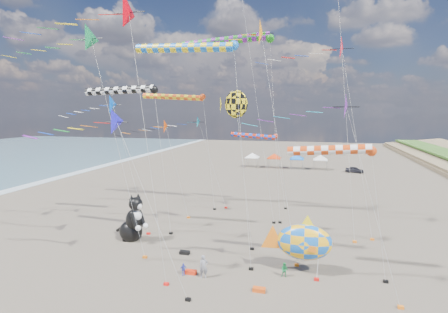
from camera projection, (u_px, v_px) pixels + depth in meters
name	position (u px, v px, depth m)	size (l,w,h in m)	color
delta_kite_1	(189.00, 125.00, 45.96)	(11.01, 1.68, 12.27)	#199FB6
delta_kite_2	(160.00, 129.00, 41.39)	(8.93, 1.85, 11.93)	#D54108
delta_kite_3	(332.00, 112.00, 22.25)	(9.95, 1.78, 14.02)	#6E249A
delta_kite_4	(92.00, 42.00, 29.18)	(11.91, 2.47, 20.05)	#158445
delta_kite_5	(329.00, 50.00, 33.52)	(12.23, 2.51, 20.17)	red
delta_kite_7	(106.00, 127.00, 23.55)	(11.98, 1.98, 13.09)	#211BE3
delta_kite_8	(121.00, 107.00, 35.36)	(8.14, 2.09, 14.50)	blue
delta_kite_9	(114.00, 19.00, 24.16)	(12.48, 2.62, 20.68)	#F20011
delta_kite_10	(251.00, 35.00, 27.54)	(10.36, 2.25, 20.14)	orange
windsock_0	(123.00, 91.00, 35.76)	(9.41, 0.81, 15.31)	black
windsock_1	(176.00, 98.00, 44.84)	(9.71, 0.73, 14.94)	#EB4813
windsock_2	(229.00, 41.00, 38.84)	(11.73, 0.95, 21.04)	#1A8B19
windsock_3	(255.00, 137.00, 45.60)	(7.58, 0.64, 9.87)	red
windsock_4	(188.00, 49.00, 27.24)	(9.80, 0.76, 18.08)	blue
windsock_5	(334.00, 151.00, 25.90)	(7.68, 0.75, 10.28)	#CD3D0E
angelfish_kite	(234.00, 105.00, 33.10)	(3.74, 3.02, 14.76)	yellow
cat_inflatable	(133.00, 217.00, 34.49)	(3.57, 1.79, 4.83)	black
fish_inflatable	(304.00, 242.00, 27.39)	(5.75, 2.21, 4.79)	blue
person_adult	(204.00, 267.00, 26.81)	(0.66, 0.44, 1.82)	gray
child_green	(285.00, 270.00, 26.99)	(0.56, 0.44, 1.16)	#1B8140
child_blue	(183.00, 269.00, 27.32)	(0.57, 0.24, 0.98)	#343BBC
kite_bag_0	(185.00, 253.00, 31.39)	(0.90, 0.44, 0.30)	black
kite_bag_1	(259.00, 290.00, 24.87)	(0.90, 0.44, 0.30)	#D54A12
kite_bag_2	(191.00, 272.00, 27.58)	(0.90, 0.44, 0.30)	red
kite_bag_3	(319.00, 252.00, 31.40)	(0.90, 0.44, 0.30)	#1237BC
tent_row	(286.00, 154.00, 77.67)	(19.20, 4.20, 3.80)	white
parked_car	(355.00, 170.00, 72.56)	(1.47, 3.67, 1.25)	#26262D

